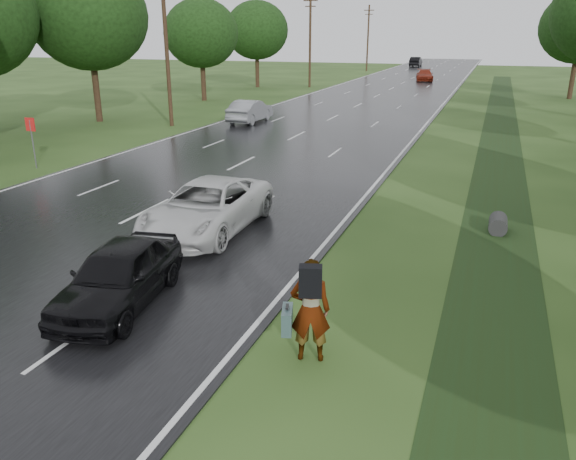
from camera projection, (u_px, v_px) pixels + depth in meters
The scene contains 18 objects.
road at pixel (370, 99), 52.28m from camera, with size 14.00×180.00×0.04m, color black.
edge_stripe_east at pixel (445, 102), 50.10m from camera, with size 0.12×180.00×0.01m, color silver.
edge_stripe_west at pixel (302, 96), 54.45m from camera, with size 0.12×180.00×0.01m, color silver.
center_line at pixel (370, 99), 52.27m from camera, with size 0.12×180.00×0.01m, color silver.
drainage_ditch at pixel (499, 170), 25.26m from camera, with size 2.20×120.00×0.56m.
road_sign at pixel (31, 132), 25.22m from camera, with size 0.50×0.06×2.30m.
utility_pole_mid at pixel (166, 44), 35.79m from camera, with size 1.60×0.26×10.00m.
utility_pole_far at pixel (310, 39), 62.39m from camera, with size 1.60×0.26×10.00m.
utility_pole_distant at pixel (368, 37), 88.98m from camera, with size 1.60×0.26×10.00m.
tree_west_c at pixel (88, 16), 37.09m from camera, with size 7.80×7.80×10.43m.
tree_west_d at pixel (201, 33), 49.60m from camera, with size 6.60×6.60×8.80m.
tree_west_f at pixel (257, 30), 62.11m from camera, with size 7.00×7.00×9.29m.
pedestrian at pixel (309, 309), 10.37m from camera, with size 1.05×0.81×2.05m.
white_pickup at pixel (207, 207), 17.27m from camera, with size 2.55×5.54×1.54m, color silver.
dark_sedan at pixel (119, 275), 12.54m from camera, with size 1.70×4.22×1.44m, color black.
silver_sedan at pixel (250, 111), 38.50m from camera, with size 1.61×4.61×1.52m, color gray.
far_car_red at pixel (425, 75), 71.53m from camera, with size 1.98×4.88×1.42m, color maroon.
far_car_dark at pixel (416, 62), 102.18m from camera, with size 1.79×5.12×1.69m, color black.
Camera 1 is at (10.99, -7.79, 5.88)m, focal length 35.00 mm.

